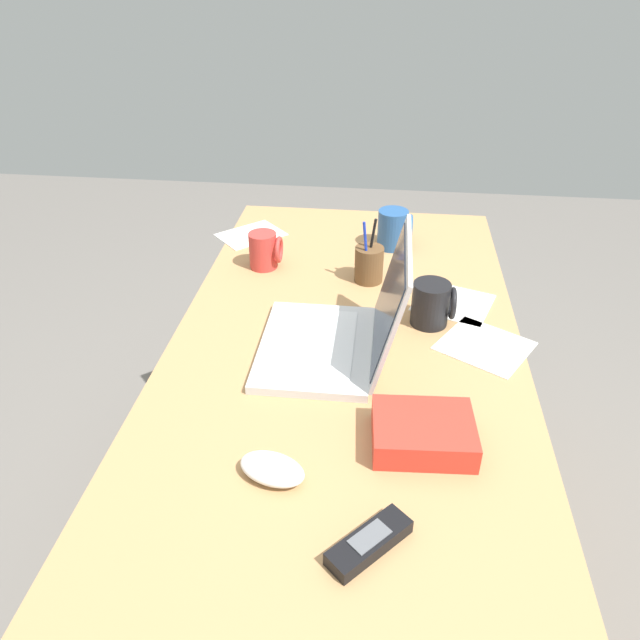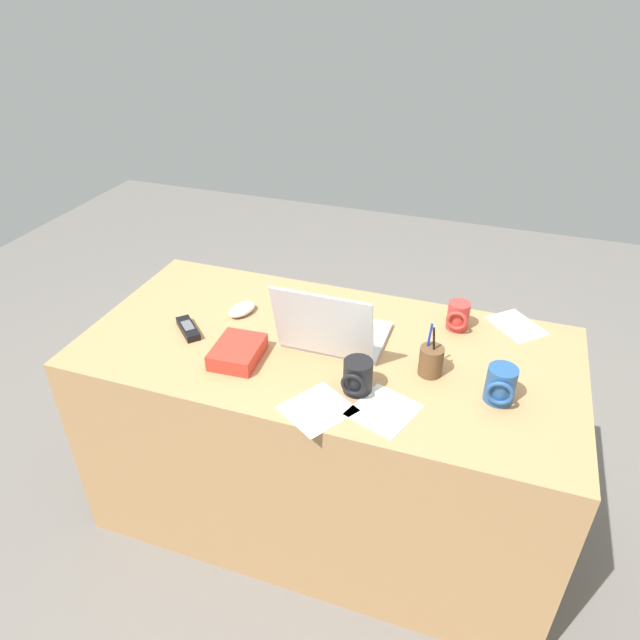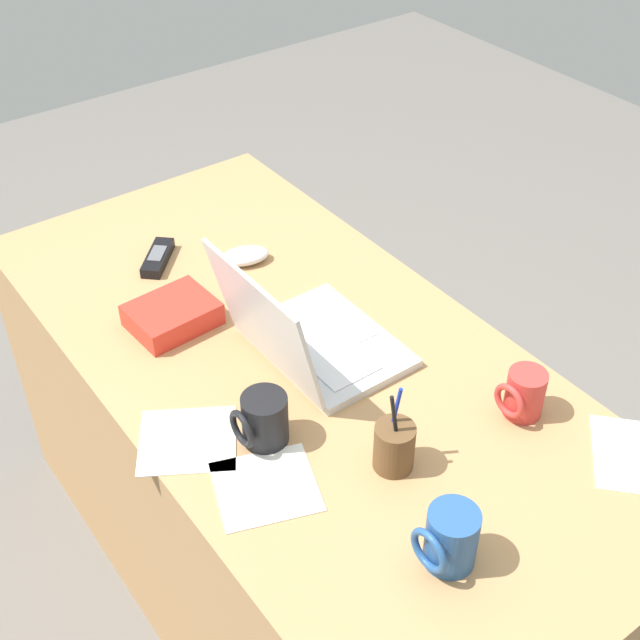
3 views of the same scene
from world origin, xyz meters
The scene contains 13 objects.
ground_plane centered at (0.00, 0.00, 0.00)m, with size 6.00×6.00×0.00m, color slate.
desk centered at (0.00, 0.00, 0.38)m, with size 1.56×0.75×0.76m, color tan.
laptop centered at (-0.01, -0.01, 0.81)m, with size 0.31×0.30×0.25m.
computer_mouse centered at (0.34, -0.09, 0.77)m, with size 0.07×0.11×0.03m, color white.
coffee_mug_white centered at (-0.53, 0.09, 0.81)m, with size 0.08×0.09×0.11m.
coffee_mug_tall centered at (-0.37, -0.24, 0.80)m, with size 0.07×0.08×0.09m.
coffee_mug_spare centered at (-0.15, 0.18, 0.81)m, with size 0.08×0.10×0.10m.
cordless_phone centered at (0.46, 0.07, 0.77)m, with size 0.13×0.13×0.03m.
pen_holder centered at (-0.33, 0.03, 0.80)m, with size 0.07×0.07×0.17m.
snack_bag centered at (0.24, 0.15, 0.78)m, with size 0.14×0.17×0.05m, color red.
paper_note_near_laptop centered at (-0.07, 0.29, 0.76)m, with size 0.16×0.17×0.00m, color white.
paper_note_left centered at (-0.24, 0.24, 0.76)m, with size 0.16×0.17×0.00m, color white.
paper_note_right centered at (-0.56, -0.32, 0.76)m, with size 0.13×0.18×0.00m, color white.
Camera 3 is at (-1.06, 0.73, 1.88)m, focal length 48.02 mm.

